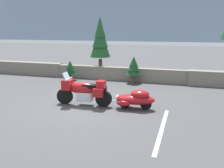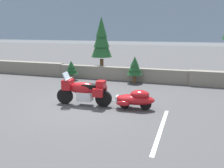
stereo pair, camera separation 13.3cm
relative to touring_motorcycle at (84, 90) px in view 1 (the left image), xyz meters
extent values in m
plane|color=#424244|center=(-0.01, 0.00, -0.62)|extent=(80.00, 80.00, 0.00)
cube|color=slate|center=(-8.01, 5.35, -0.20)|extent=(8.00, 0.56, 0.85)
cube|color=slate|center=(-0.01, 5.31, -0.23)|extent=(8.00, 0.44, 0.79)
cube|color=#7F93AD|center=(-0.01, 95.30, 7.38)|extent=(240.00, 80.00, 16.00)
cylinder|color=black|center=(-0.82, -0.07, -0.29)|extent=(0.67, 0.19, 0.66)
cylinder|color=black|center=(0.83, 0.07, -0.29)|extent=(0.67, 0.19, 0.66)
cube|color=silver|center=(0.06, 0.00, -0.24)|extent=(0.63, 0.49, 0.36)
ellipsoid|color=maroon|center=(-0.04, 0.00, 0.09)|extent=(1.23, 0.54, 0.48)
cube|color=maroon|center=(-0.67, -0.06, 0.21)|extent=(0.40, 0.55, 0.40)
cube|color=#9EB7C6|center=(-0.72, -0.06, 0.54)|extent=(0.22, 0.45, 0.34)
cube|color=black|center=(0.26, 0.02, 0.19)|extent=(0.59, 0.41, 0.16)
cube|color=maroon|center=(0.73, 0.06, 0.29)|extent=(0.35, 0.43, 0.28)
cube|color=maroon|center=(0.70, -0.24, 0.01)|extent=(0.41, 0.19, 0.32)
cube|color=maroon|center=(0.65, 0.36, 0.01)|extent=(0.41, 0.19, 0.32)
cylinder|color=silver|center=(-0.62, -0.05, 0.44)|extent=(0.10, 0.70, 0.04)
cylinder|color=silver|center=(-0.77, -0.06, -0.04)|extent=(0.26, 0.09, 0.54)
cylinder|color=black|center=(1.67, 0.14, -0.40)|extent=(0.45, 0.14, 0.44)
cylinder|color=black|center=(2.49, 0.21, -0.40)|extent=(0.45, 0.14, 0.44)
ellipsoid|color=maroon|center=(2.08, 0.17, -0.24)|extent=(1.55, 0.80, 0.40)
ellipsoid|color=maroon|center=(2.26, 0.19, -0.02)|extent=(0.76, 0.62, 0.32)
cube|color=silver|center=(1.38, 0.12, -0.26)|extent=(0.09, 0.32, 0.24)
ellipsoid|color=maroon|center=(1.70, -0.18, -0.34)|extent=(0.53, 0.18, 0.20)
ellipsoid|color=maroon|center=(1.64, 0.46, -0.34)|extent=(0.53, 0.18, 0.20)
cylinder|color=silver|center=(0.99, 0.08, -0.35)|extent=(0.70, 0.11, 0.05)
cylinder|color=brown|center=(-1.61, 6.39, -0.07)|extent=(0.24, 0.24, 1.11)
cone|color=#1E5128|center=(-1.61, 6.39, 1.51)|extent=(1.35, 1.35, 1.75)
cone|color=#1E5128|center=(-1.61, 6.39, 2.04)|extent=(1.05, 1.05, 1.53)
cone|color=#1E5128|center=(-1.61, 6.39, 2.56)|extent=(0.74, 0.74, 1.31)
cylinder|color=brown|center=(-2.83, 4.40, -0.45)|extent=(0.16, 0.16, 0.34)
cone|color=#143D1E|center=(-2.83, 4.40, 0.03)|extent=(0.80, 0.80, 0.54)
cone|color=#143D1E|center=(-2.83, 4.40, 0.19)|extent=(0.62, 0.62, 0.47)
cone|color=#143D1E|center=(-2.83, 4.40, 0.35)|extent=(0.44, 0.44, 0.40)
cylinder|color=brown|center=(1.01, 4.71, -0.40)|extent=(0.17, 0.17, 0.44)
cone|color=#194723|center=(1.01, 4.71, 0.23)|extent=(0.88, 0.88, 0.70)
cone|color=#194723|center=(1.01, 4.71, 0.44)|extent=(0.68, 0.68, 0.61)
cone|color=#194723|center=(1.01, 4.71, 0.65)|extent=(0.48, 0.48, 0.53)
cube|color=silver|center=(3.29, -1.50, -0.62)|extent=(0.12, 3.60, 0.01)
camera|label=1|loc=(3.92, -8.68, 2.38)|focal=38.94mm
camera|label=2|loc=(4.04, -8.64, 2.38)|focal=38.94mm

